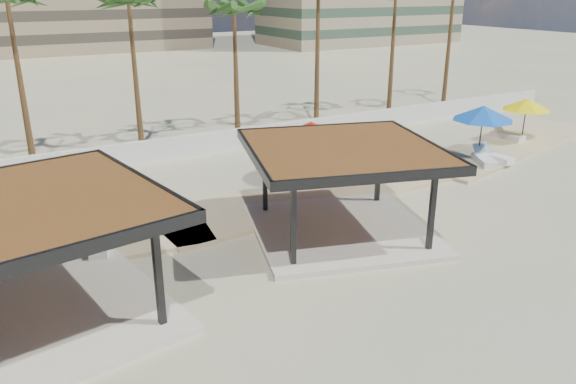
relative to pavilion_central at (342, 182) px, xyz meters
name	(u,v)px	position (x,y,z in m)	size (l,w,h in m)	color
ground	(388,266)	(-0.22, -3.14, -2.08)	(200.00, 200.00, 0.00)	tan
promenade	(316,189)	(1.78, 4.53, -2.02)	(44.45, 7.97, 0.24)	#C6B284
boundary_wall	(208,143)	(-0.22, 12.86, -1.48)	(56.00, 0.30, 1.20)	silver
pavilion_central	(342,182)	(0.00, 0.00, 0.00)	(8.55, 8.55, 3.48)	beige
pavilion_west	(26,252)	(-11.01, -0.78, 0.10)	(8.20, 8.20, 3.65)	beige
umbrella_b	(70,163)	(-8.63, 6.06, 0.45)	(3.26, 3.26, 2.73)	beige
umbrella_c	(311,129)	(2.41, 6.01, 0.44)	(4.00, 4.00, 2.72)	beige
umbrella_d	(483,113)	(11.91, 4.00, 0.58)	(4.05, 4.05, 2.89)	beige
umbrella_e	(527,104)	(17.21, 5.41, 0.29)	(3.57, 3.57, 2.54)	beige
lounger_a	(101,245)	(-8.45, 2.70, -1.72)	(1.18, 1.99, 0.72)	white
lounger_b	(484,160)	(11.45, 3.20, -1.70)	(1.60, 2.18, 0.80)	white
lounger_c	(495,157)	(12.37, 3.25, -1.71)	(0.75, 2.08, 0.78)	white
lounger_d	(507,135)	(16.72, 6.11, -1.70)	(0.88, 2.21, 0.82)	white
palm_c	(8,4)	(-9.22, 14.96, 6.09)	(3.00, 3.00, 9.33)	brown
palm_d	(129,6)	(-3.22, 15.76, 5.88)	(3.00, 3.00, 9.11)	brown
palm_e	(234,14)	(2.78, 15.26, 5.39)	(3.00, 3.00, 8.59)	brown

